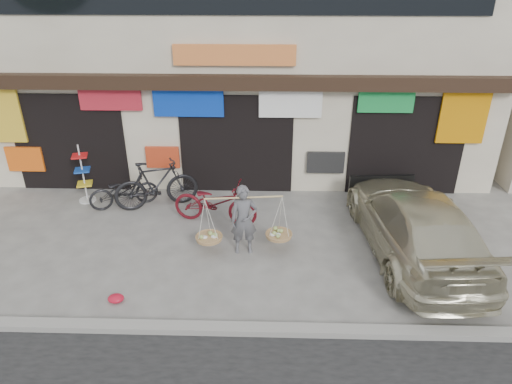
{
  "coord_description": "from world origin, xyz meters",
  "views": [
    {
      "loc": [
        0.85,
        -7.94,
        5.68
      ],
      "look_at": [
        0.6,
        0.9,
        1.25
      ],
      "focal_mm": 32.0,
      "sensor_mm": 36.0,
      "label": 1
    }
  ],
  "objects_px": {
    "street_vendor": "(244,223)",
    "bike_1": "(156,184)",
    "display_rack": "(84,179)",
    "suv": "(414,223)",
    "bike_2": "(215,202)",
    "bike_0": "(124,190)"
  },
  "relations": [
    {
      "from": "bike_1",
      "to": "bike_2",
      "type": "xyz_separation_m",
      "value": [
        1.59,
        -0.75,
        -0.1
      ]
    },
    {
      "from": "bike_1",
      "to": "bike_2",
      "type": "distance_m",
      "value": 1.76
    },
    {
      "from": "street_vendor",
      "to": "bike_2",
      "type": "distance_m",
      "value": 1.47
    },
    {
      "from": "bike_0",
      "to": "street_vendor",
      "type": "bearing_deg",
      "value": -145.97
    },
    {
      "from": "bike_2",
      "to": "display_rack",
      "type": "bearing_deg",
      "value": 85.58
    },
    {
      "from": "display_rack",
      "to": "bike_1",
      "type": "bearing_deg",
      "value": -8.25
    },
    {
      "from": "suv",
      "to": "bike_2",
      "type": "bearing_deg",
      "value": -18.91
    },
    {
      "from": "suv",
      "to": "display_rack",
      "type": "height_order",
      "value": "display_rack"
    },
    {
      "from": "street_vendor",
      "to": "suv",
      "type": "xyz_separation_m",
      "value": [
        3.65,
        0.1,
        -0.01
      ]
    },
    {
      "from": "display_rack",
      "to": "street_vendor",
      "type": "bearing_deg",
      "value": -27.81
    },
    {
      "from": "bike_2",
      "to": "suv",
      "type": "relative_size",
      "value": 0.41
    },
    {
      "from": "bike_2",
      "to": "display_rack",
      "type": "height_order",
      "value": "display_rack"
    },
    {
      "from": "bike_0",
      "to": "bike_2",
      "type": "relative_size",
      "value": 0.84
    },
    {
      "from": "bike_0",
      "to": "bike_1",
      "type": "bearing_deg",
      "value": -114.63
    },
    {
      "from": "bike_2",
      "to": "suv",
      "type": "xyz_separation_m",
      "value": [
        4.41,
        -1.14,
        0.17
      ]
    },
    {
      "from": "bike_0",
      "to": "suv",
      "type": "height_order",
      "value": "suv"
    },
    {
      "from": "bike_0",
      "to": "display_rack",
      "type": "relative_size",
      "value": 1.1
    },
    {
      "from": "display_rack",
      "to": "bike_0",
      "type": "bearing_deg",
      "value": -14.06
    },
    {
      "from": "street_vendor",
      "to": "bike_1",
      "type": "relative_size",
      "value": 0.97
    },
    {
      "from": "bike_1",
      "to": "display_rack",
      "type": "distance_m",
      "value": 1.99
    },
    {
      "from": "bike_1",
      "to": "display_rack",
      "type": "xyz_separation_m",
      "value": [
        -1.97,
        0.29,
        -0.0
      ]
    },
    {
      "from": "street_vendor",
      "to": "bike_1",
      "type": "height_order",
      "value": "street_vendor"
    }
  ]
}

